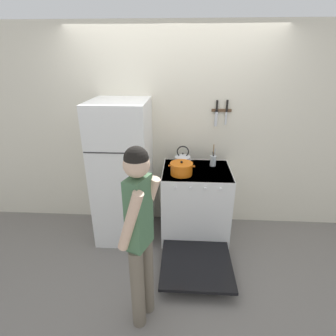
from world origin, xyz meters
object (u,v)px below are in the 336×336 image
dutch_oven_pot (181,169)px  person (140,232)px  refrigerator (123,172)px  stove_range (195,205)px  utensil_jar (213,160)px  tea_kettle (183,160)px

dutch_oven_pot → person: (-0.31, -1.11, -0.06)m
refrigerator → stove_range: bearing=-1.5°
refrigerator → dutch_oven_pot: 0.73m
stove_range → utensil_jar: bearing=41.7°
person → dutch_oven_pot: bearing=6.0°
dutch_oven_pot → tea_kettle: tea_kettle is taller
dutch_oven_pot → stove_range: bearing=28.2°
stove_range → utensil_jar: size_ratio=5.07×
stove_range → dutch_oven_pot: (-0.18, -0.10, 0.53)m
refrigerator → stove_range: 0.98m
dutch_oven_pot → tea_kettle: 0.27m
dutch_oven_pot → utensil_jar: (0.39, 0.28, 0.00)m
refrigerator → tea_kettle: refrigerator is taller
stove_range → dutch_oven_pot: size_ratio=4.66×
person → tea_kettle: bearing=8.4°
tea_kettle → person: (-0.32, -1.38, -0.07)m
tea_kettle → dutch_oven_pot: bearing=-92.9°
stove_range → person: size_ratio=0.88×
refrigerator → dutch_oven_pot: refrigerator is taller
stove_range → person: 1.38m
tea_kettle → utensil_jar: utensil_jar is taller
person → refrigerator: bearing=39.7°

